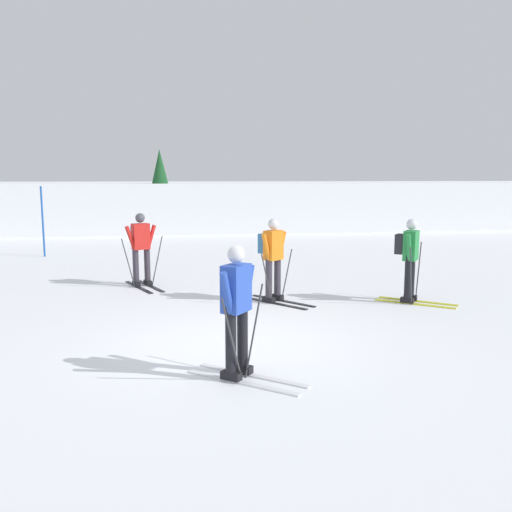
{
  "coord_description": "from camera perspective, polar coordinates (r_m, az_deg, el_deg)",
  "views": [
    {
      "loc": [
        -0.67,
        -7.81,
        2.56
      ],
      "look_at": [
        0.88,
        3.22,
        0.9
      ],
      "focal_mm": 37.79,
      "sensor_mm": 36.0,
      "label": 1
    }
  ],
  "objects": [
    {
      "name": "skier_blue",
      "position": [
        6.8,
        -2.0,
        -5.53
      ],
      "size": [
        1.49,
        1.27,
        1.71
      ],
      "color": "silver",
      "rests_on": "ground"
    },
    {
      "name": "skier_red",
      "position": [
        12.82,
        -12.12,
        1.09
      ],
      "size": [
        0.99,
        1.61,
        1.71
      ],
      "color": "black",
      "rests_on": "ground"
    },
    {
      "name": "skier_green",
      "position": [
        11.33,
        15.93,
        0.0
      ],
      "size": [
        1.5,
        1.26,
        1.71
      ],
      "color": "gold",
      "rests_on": "ground"
    },
    {
      "name": "far_snow_ridge",
      "position": [
        28.53,
        -6.68,
        5.52
      ],
      "size": [
        80.0,
        10.0,
        2.22
      ],
      "primitive_type": "cube",
      "color": "white",
      "rests_on": "ground"
    },
    {
      "name": "trail_marker_pole",
      "position": [
        18.44,
        -21.64,
        3.41
      ],
      "size": [
        0.06,
        0.06,
        2.24
      ],
      "primitive_type": "cylinder",
      "color": "#1E56AD",
      "rests_on": "ground"
    },
    {
      "name": "conifer_far_left",
      "position": [
        24.46,
        -10.11,
        7.41
      ],
      "size": [
        1.49,
        1.49,
        3.72
      ],
      "color": "#513823",
      "rests_on": "ground"
    },
    {
      "name": "skier_orange",
      "position": [
        10.97,
        1.75,
        0.05
      ],
      "size": [
        1.33,
        1.45,
        1.71
      ],
      "color": "black",
      "rests_on": "ground"
    },
    {
      "name": "ground_plane",
      "position": [
        8.25,
        -2.97,
        -9.62
      ],
      "size": [
        120.0,
        120.0,
        0.0
      ],
      "primitive_type": "plane",
      "color": "white"
    }
  ]
}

